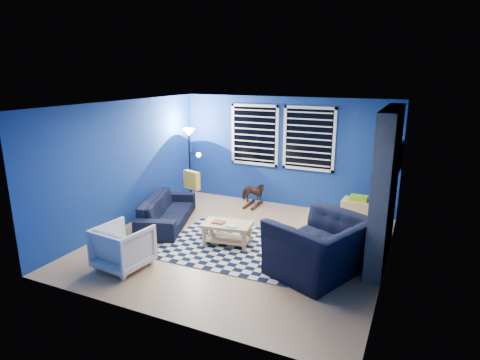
% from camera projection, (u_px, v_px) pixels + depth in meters
% --- Properties ---
extents(floor, '(5.00, 5.00, 0.00)m').
position_uv_depth(floor, '(239.00, 244.00, 7.30)').
color(floor, tan).
rests_on(floor, ground).
extents(ceiling, '(5.00, 5.00, 0.00)m').
position_uv_depth(ceiling, '(239.00, 105.00, 6.64)').
color(ceiling, white).
rests_on(ceiling, wall_back).
extents(wall_back, '(5.00, 0.00, 5.00)m').
position_uv_depth(wall_back, '(285.00, 152.00, 9.16)').
color(wall_back, navy).
rests_on(wall_back, floor).
extents(wall_left, '(0.00, 5.00, 5.00)m').
position_uv_depth(wall_left, '(126.00, 164.00, 7.98)').
color(wall_left, navy).
rests_on(wall_left, floor).
extents(wall_right, '(0.00, 5.00, 5.00)m').
position_uv_depth(wall_right, '(391.00, 195.00, 5.96)').
color(wall_right, navy).
rests_on(wall_right, floor).
extents(fireplace, '(0.65, 2.00, 2.50)m').
position_uv_depth(fireplace, '(385.00, 189.00, 6.47)').
color(fireplace, gray).
rests_on(fireplace, floor).
extents(window_left, '(1.17, 0.06, 1.42)m').
position_uv_depth(window_left, '(254.00, 135.00, 9.34)').
color(window_left, black).
rests_on(window_left, wall_back).
extents(window_right, '(1.17, 0.06, 1.42)m').
position_uv_depth(window_right, '(309.00, 139.00, 8.81)').
color(window_right, black).
rests_on(window_right, wall_back).
extents(tv, '(0.07, 1.00, 0.58)m').
position_uv_depth(tv, '(398.00, 159.00, 7.69)').
color(tv, black).
rests_on(tv, wall_right).
extents(rug, '(2.55, 2.06, 0.02)m').
position_uv_depth(rug, '(236.00, 246.00, 7.16)').
color(rug, black).
rests_on(rug, floor).
extents(sofa, '(2.12, 1.39, 0.58)m').
position_uv_depth(sofa, '(167.00, 211.00, 8.17)').
color(sofa, black).
rests_on(sofa, floor).
extents(armchair_big, '(1.75, 1.65, 0.90)m').
position_uv_depth(armchair_big, '(320.00, 247.00, 6.09)').
color(armchair_big, black).
rests_on(armchair_big, floor).
extents(armchair_bent, '(0.83, 0.85, 0.71)m').
position_uv_depth(armchair_bent, '(123.00, 247.00, 6.33)').
color(armchair_bent, gray).
rests_on(armchair_bent, floor).
extents(rocking_horse, '(0.29, 0.60, 0.50)m').
position_uv_depth(rocking_horse, '(253.00, 193.00, 9.26)').
color(rocking_horse, '#412715').
rests_on(rocking_horse, floor).
extents(coffee_table, '(0.94, 0.63, 0.44)m').
position_uv_depth(coffee_table, '(227.00, 229.00, 7.18)').
color(coffee_table, tan).
rests_on(coffee_table, rug).
extents(cabinet, '(0.64, 0.44, 0.61)m').
position_uv_depth(cabinet, '(358.00, 212.00, 8.15)').
color(cabinet, tan).
rests_on(cabinet, floor).
extents(floor_lamp, '(0.48, 0.29, 1.75)m').
position_uv_depth(floor_lamp, '(190.00, 143.00, 9.33)').
color(floor_lamp, black).
rests_on(floor_lamp, floor).
extents(throw_pillow, '(0.43, 0.24, 0.39)m').
position_uv_depth(throw_pillow, '(192.00, 180.00, 8.63)').
color(throw_pillow, yellow).
rests_on(throw_pillow, sofa).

